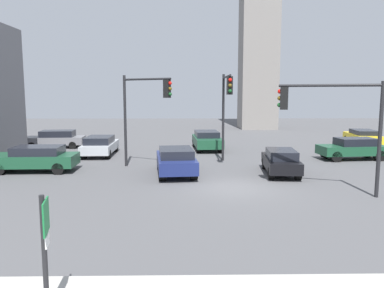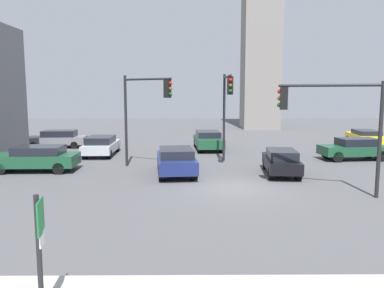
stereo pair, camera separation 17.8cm
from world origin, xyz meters
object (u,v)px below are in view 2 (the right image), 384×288
(direction_sign, at_px, (40,241))
(traffic_light_0, at_px, (329,112))
(traffic_light_1, at_px, (145,102))
(car_7, at_px, (208,140))
(car_3, at_px, (281,161))
(car_6, at_px, (58,139))
(car_4, at_px, (176,160))
(car_5, at_px, (365,137))
(traffic_light_2, at_px, (227,100))
(car_2, at_px, (101,145))
(car_0, at_px, (36,158))
(car_1, at_px, (355,148))

(direction_sign, bearing_deg, traffic_light_0, 34.77)
(traffic_light_1, relative_size, car_7, 1.13)
(car_3, height_order, car_6, car_6)
(car_4, relative_size, car_5, 0.96)
(car_3, bearing_deg, direction_sign, 154.84)
(traffic_light_1, xyz_separation_m, car_5, (17.18, 9.30, -3.09))
(traffic_light_0, relative_size, car_4, 1.05)
(traffic_light_2, distance_m, car_2, 9.91)
(car_0, distance_m, car_7, 13.13)
(traffic_light_0, distance_m, car_2, 16.45)
(traffic_light_0, bearing_deg, car_2, -21.15)
(traffic_light_1, relative_size, car_4, 1.17)
(direction_sign, distance_m, traffic_light_2, 16.99)
(car_3, relative_size, car_6, 0.89)
(car_1, distance_m, car_5, 7.57)
(car_2, relative_size, car_6, 0.98)
(traffic_light_0, bearing_deg, traffic_light_1, -14.62)
(traffic_light_2, height_order, car_0, traffic_light_2)
(car_7, bearing_deg, car_1, 59.49)
(car_0, bearing_deg, car_7, -141.93)
(car_1, relative_size, car_7, 0.94)
(car_2, relative_size, car_5, 0.96)
(car_2, xyz_separation_m, car_4, (5.53, -6.58, 0.05))
(car_5, bearing_deg, car_0, 119.31)
(car_0, xyz_separation_m, car_5, (23.28, 10.16, -0.00))
(traffic_light_1, relative_size, car_6, 1.14)
(traffic_light_1, relative_size, car_2, 1.17)
(direction_sign, relative_size, car_4, 0.50)
(traffic_light_2, relative_size, car_5, 1.16)
(car_7, bearing_deg, car_4, -16.96)
(car_3, distance_m, car_5, 14.76)
(traffic_light_1, distance_m, car_5, 19.78)
(car_0, distance_m, car_5, 25.40)
(traffic_light_0, height_order, car_5, traffic_light_0)
(direction_sign, relative_size, traffic_light_0, 0.48)
(traffic_light_0, distance_m, car_1, 10.28)
(car_4, bearing_deg, traffic_light_1, 39.75)
(car_5, bearing_deg, traffic_light_0, 155.91)
(car_2, distance_m, car_5, 21.39)
(car_1, relative_size, car_2, 0.98)
(car_2, bearing_deg, direction_sign, -171.32)
(car_1, height_order, car_3, car_1)
(car_1, bearing_deg, direction_sign, 46.62)
(traffic_light_0, distance_m, car_0, 15.68)
(car_0, height_order, car_2, car_0)
(car_4, xyz_separation_m, car_7, (2.21, 9.30, -0.01))
(direction_sign, height_order, car_3, direction_sign)
(car_5, bearing_deg, traffic_light_1, 124.18)
(direction_sign, xyz_separation_m, car_3, (7.83, 13.29, -0.84))
(car_5, xyz_separation_m, car_7, (-13.16, -1.79, 0.01))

